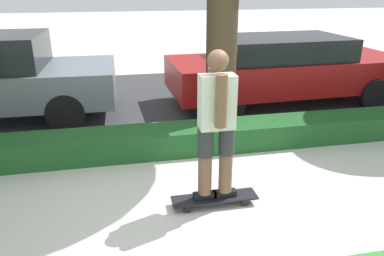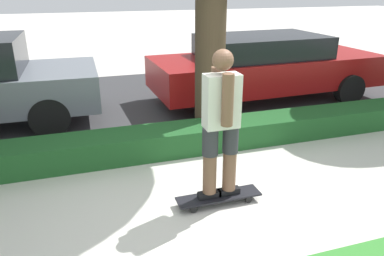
% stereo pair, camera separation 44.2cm
% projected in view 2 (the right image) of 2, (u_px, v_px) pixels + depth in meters
% --- Properties ---
extents(ground_plane, '(60.00, 60.00, 0.00)m').
position_uv_depth(ground_plane, '(200.00, 211.00, 4.14)').
color(ground_plane, beige).
extents(street_asphalt, '(16.89, 5.00, 0.01)m').
position_uv_depth(street_asphalt, '(135.00, 102.00, 7.86)').
color(street_asphalt, '#38383A').
rests_on(street_asphalt, ground_plane).
extents(hedge_row, '(16.89, 0.60, 0.37)m').
position_uv_depth(hedge_row, '(165.00, 141.00, 5.49)').
color(hedge_row, '#1E5123').
rests_on(hedge_row, ground_plane).
extents(skateboard, '(0.97, 0.24, 0.10)m').
position_uv_depth(skateboard, '(219.00, 197.00, 4.25)').
color(skateboard, black).
rests_on(skateboard, ground_plane).
extents(skater_person, '(0.49, 0.43, 1.65)m').
position_uv_depth(skater_person, '(221.00, 123.00, 3.92)').
color(skater_person, black).
rests_on(skater_person, skateboard).
extents(parked_car_middle, '(4.85, 1.97, 1.36)m').
position_uv_depth(parked_car_middle, '(265.00, 66.00, 7.81)').
color(parked_car_middle, maroon).
rests_on(parked_car_middle, ground_plane).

